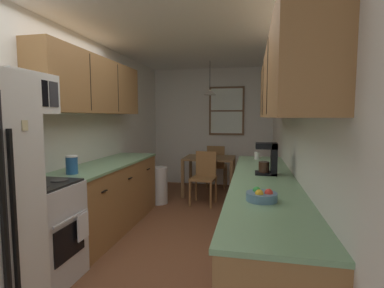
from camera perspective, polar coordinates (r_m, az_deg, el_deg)
ground_plane at (r=4.11m, az=-1.33°, el=-16.12°), size 12.00×12.00×0.00m
wall_left at (r=4.34m, az=-19.03°, el=2.05°), size 0.10×9.00×2.55m
wall_right at (r=3.76m, az=19.11°, el=1.58°), size 0.10×9.00×2.55m
wall_back at (r=6.43m, az=4.01°, el=3.32°), size 4.40×0.10×2.55m
ceiling_slab at (r=3.97m, az=-1.42°, el=21.24°), size 4.40×9.00×0.08m
stove_range at (r=3.04m, az=-28.14°, el=-15.15°), size 0.66×0.60×1.10m
microwave_over_range at (r=2.94m, az=-30.93°, el=8.62°), size 0.39×0.57×0.36m
counter_left at (r=4.10m, az=-16.07°, el=-9.74°), size 0.64×2.05×0.90m
upper_cabinets_left at (r=4.00m, az=-18.76°, el=10.83°), size 0.33×2.13×0.71m
counter_right at (r=3.07m, az=13.96°, el=-14.83°), size 0.64×3.25×0.90m
upper_cabinets_right at (r=2.87m, az=17.48°, el=11.45°), size 0.33×2.93×0.64m
dining_table at (r=5.59m, az=3.46°, el=-3.79°), size 0.95×0.76×0.73m
dining_chair_near at (r=5.04m, az=2.44°, el=-6.13°), size 0.44×0.44×0.90m
dining_chair_far at (r=6.17m, az=4.83°, el=-4.01°), size 0.41×0.41×0.90m
pendant_light at (r=5.54m, az=3.54°, el=10.19°), size 0.24×0.24×0.63m
back_window at (r=6.32m, az=6.83°, el=6.50°), size 0.76×0.05×1.04m
trash_bin at (r=5.11m, az=-6.52°, el=-8.07°), size 0.30×0.30×0.64m
storage_canister at (r=3.33m, az=-22.64°, el=-3.79°), size 0.12×0.12×0.20m
dish_towel at (r=2.94m, az=-20.73°, el=-14.96°), size 0.02×0.16×0.24m
coffee_maker at (r=3.13m, az=14.99°, el=-2.71°), size 0.22×0.18×0.33m
mug_by_coffeemaker at (r=4.23m, az=12.69°, el=-2.28°), size 0.11×0.07×0.10m
fruit_bowl at (r=2.17m, az=13.58°, el=-9.88°), size 0.22×0.22×0.09m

